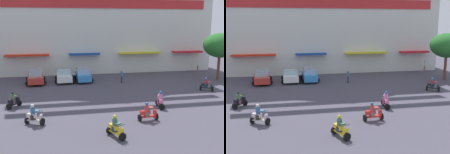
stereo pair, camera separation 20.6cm
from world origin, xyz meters
The scene contains 14 objects.
ground_plane centered at (0.00, 13.00, 0.00)m, with size 128.00×128.00×0.00m, color #474451.
colonial_building centered at (0.00, 35.31, 8.90)m, with size 38.37×14.64×20.83m.
plaza_tree_1 centered at (16.45, 23.17, 4.39)m, with size 4.04×4.40×5.96m.
parked_car_0 centered at (-6.46, 25.47, 0.79)m, with size 2.62×4.50×1.58m.
parked_car_1 centered at (-3.04, 25.64, 0.75)m, with size 2.40×4.03×1.47m.
parked_car_2 centered at (-0.73, 25.44, 0.80)m, with size 2.29×3.88×1.60m.
scooter_rider_1 centered at (4.78, 13.49, 0.61)m, with size 0.70×1.47×1.49m.
scooter_rider_3 centered at (11.88, 18.12, 0.59)m, with size 1.43×1.24×1.45m.
scooter_rider_4 centered at (-7.58, 15.95, 0.60)m, with size 1.19×1.39×1.46m.
scooter_rider_7 centered at (-5.53, 11.56, 0.61)m, with size 1.46×1.06×1.52m.
scooter_rider_8 centered at (2.72, 10.73, 0.59)m, with size 1.53×0.66×1.44m.
scooter_rider_9 centered at (-0.26, 8.26, 0.60)m, with size 1.11×1.55×1.48m.
pedestrian_1 centered at (3.77, 23.56, 0.96)m, with size 0.42×0.42×1.65m.
pedestrian_2 centered at (16.89, 29.14, 0.99)m, with size 0.41×0.41×1.72m.
Camera 2 is at (-3.44, -7.43, 7.16)m, focal length 42.92 mm.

